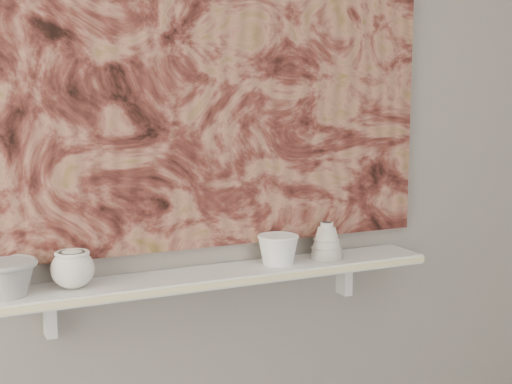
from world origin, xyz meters
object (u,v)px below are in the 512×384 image
bowl_grey (5,278)px  bowl_white (278,249)px  shelf (218,276)px  painting (207,67)px  cup_cream (73,269)px  bell_vessel (327,240)px

bowl_grey → bowl_white: size_ratio=1.33×
shelf → painting: size_ratio=0.93×
cup_cream → bell_vessel: (0.81, 0.00, 0.01)m
shelf → cup_cream: bearing=180.0°
bowl_white → shelf: bearing=180.0°
painting → bell_vessel: (0.38, -0.08, -0.55)m
bowl_grey → bell_vessel: bearing=0.0°
cup_cream → bowl_white: bearing=0.0°
shelf → cup_cream: size_ratio=11.75×
painting → bowl_white: 0.60m
bowl_white → bowl_grey: bearing=180.0°
bowl_grey → bell_vessel: size_ratio=1.45×
painting → bowl_grey: bearing=-172.5°
painting → bell_vessel: size_ratio=12.51×
shelf → bell_vessel: (0.38, 0.00, 0.07)m
painting → cup_cream: 0.71m
bowl_grey → bowl_white: (0.81, 0.00, -0.00)m
cup_cream → shelf: bearing=0.0°
shelf → bowl_grey: 0.61m
cup_cream → bowl_white: cup_cream is taller
bell_vessel → bowl_white: bearing=180.0°
shelf → cup_cream: (-0.43, 0.00, 0.07)m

